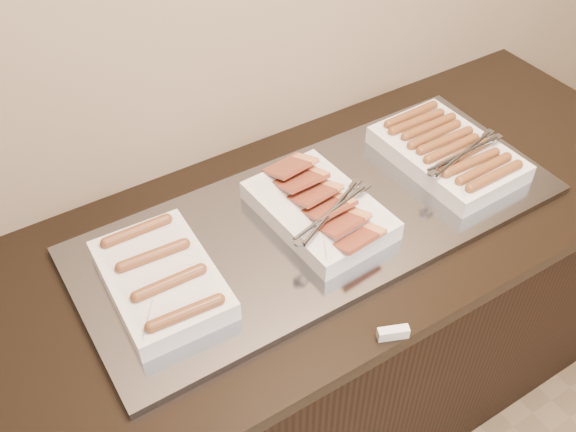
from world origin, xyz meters
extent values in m
cube|color=black|center=(0.00, 2.13, 0.43)|extent=(2.00, 0.70, 0.86)
cube|color=black|center=(0.00, 2.13, 0.88)|extent=(2.06, 0.76, 0.04)
cube|color=gray|center=(0.03, 2.13, 0.91)|extent=(1.20, 0.50, 0.02)
cube|color=white|center=(-0.40, 2.13, 0.95)|extent=(0.23, 0.34, 0.05)
cylinder|color=brown|center=(-0.40, 2.00, 0.98)|extent=(0.15, 0.04, 0.03)
cylinder|color=brown|center=(-0.39, 2.09, 0.98)|extent=(0.15, 0.03, 0.03)
cylinder|color=brown|center=(-0.39, 2.17, 0.98)|extent=(0.15, 0.03, 0.03)
cylinder|color=brown|center=(-0.39, 2.26, 0.98)|extent=(0.15, 0.03, 0.03)
cube|color=white|center=(0.01, 2.13, 0.95)|extent=(0.25, 0.36, 0.05)
cube|color=brown|center=(0.02, 1.99, 0.97)|extent=(0.12, 0.10, 0.04)
cube|color=brown|center=(0.02, 2.05, 0.97)|extent=(0.13, 0.10, 0.04)
cube|color=brown|center=(0.02, 2.10, 0.98)|extent=(0.12, 0.09, 0.04)
cube|color=brown|center=(0.02, 2.16, 0.98)|extent=(0.12, 0.10, 0.04)
cube|color=brown|center=(0.02, 2.21, 0.98)|extent=(0.12, 0.09, 0.04)
cube|color=brown|center=(0.02, 2.27, 0.99)|extent=(0.13, 0.10, 0.04)
cube|color=white|center=(0.42, 2.13, 0.95)|extent=(0.26, 0.38, 0.05)
cylinder|color=brown|center=(0.43, 1.97, 0.98)|extent=(0.17, 0.03, 0.03)
cylinder|color=brown|center=(0.43, 2.01, 0.98)|extent=(0.17, 0.03, 0.03)
cylinder|color=brown|center=(0.42, 2.04, 0.98)|extent=(0.17, 0.03, 0.03)
cylinder|color=brown|center=(0.42, 2.08, 0.98)|extent=(0.17, 0.04, 0.03)
cylinder|color=brown|center=(0.42, 2.11, 0.98)|extent=(0.17, 0.03, 0.03)
cylinder|color=brown|center=(0.43, 2.15, 0.98)|extent=(0.17, 0.03, 0.03)
cylinder|color=brown|center=(0.42, 2.18, 0.98)|extent=(0.17, 0.04, 0.03)
cylinder|color=brown|center=(0.43, 2.22, 0.98)|extent=(0.17, 0.03, 0.03)
cylinder|color=brown|center=(0.42, 2.25, 0.98)|extent=(0.17, 0.03, 0.03)
cylinder|color=brown|center=(0.43, 2.29, 0.98)|extent=(0.17, 0.03, 0.03)
cube|color=white|center=(-0.04, 1.77, 0.91)|extent=(0.07, 0.04, 0.03)
camera|label=1|loc=(-0.64, 1.22, 2.00)|focal=40.00mm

